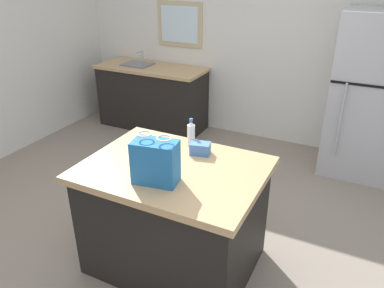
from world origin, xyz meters
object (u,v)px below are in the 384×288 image
(bottle, at_px, (191,134))
(shopping_bag, at_px, (155,162))
(small_box, at_px, (200,148))
(refrigerator, at_px, (367,96))
(kitchen_island, at_px, (175,216))

(bottle, bearing_deg, shopping_bag, -86.09)
(bottle, bearing_deg, small_box, -38.36)
(shopping_bag, bearing_deg, small_box, 79.94)
(shopping_bag, relative_size, bottle, 1.48)
(refrigerator, height_order, shopping_bag, refrigerator)
(small_box, xyz_separation_m, bottle, (-0.13, 0.10, 0.06))
(kitchen_island, height_order, bottle, bottle)
(kitchen_island, distance_m, refrigerator, 2.60)
(shopping_bag, height_order, small_box, shopping_bag)
(refrigerator, xyz_separation_m, small_box, (-1.05, -2.03, 0.03))
(refrigerator, bearing_deg, bottle, -121.48)
(shopping_bag, distance_m, bottle, 0.60)
(kitchen_island, relative_size, refrigerator, 0.72)
(kitchen_island, bearing_deg, bottle, 96.63)
(kitchen_island, xyz_separation_m, refrigerator, (1.14, 2.30, 0.45))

